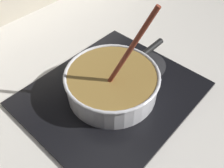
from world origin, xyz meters
The scene contains 5 objects.
ground centered at (0.00, 0.00, -0.02)m, with size 2.40×1.60×0.04m, color beige.
hob_plate centered at (0.07, 0.12, 0.01)m, with size 0.56×0.48×0.01m, color black.
burner_ring centered at (0.07, 0.12, 0.02)m, with size 0.20×0.20×0.01m, color #592D0C.
spare_burner centered at (0.25, 0.12, 0.01)m, with size 0.16×0.16×0.01m, color #262628.
cooking_pan centered at (0.07, 0.12, 0.06)m, with size 0.43×0.31×0.34m.
Camera 1 is at (-0.33, -0.24, 0.63)m, focal length 38.61 mm.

